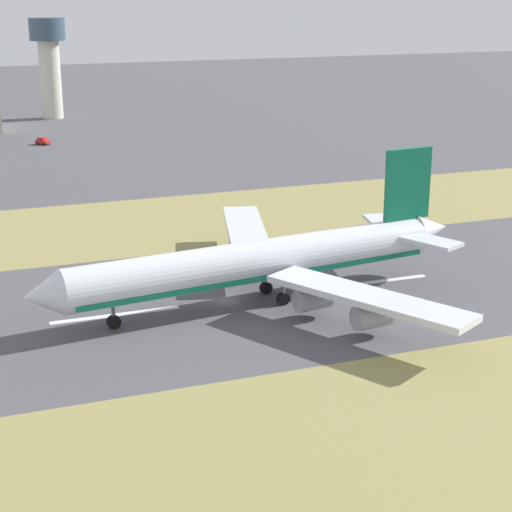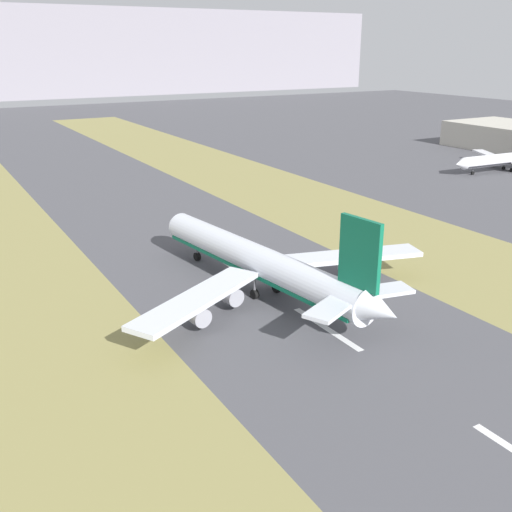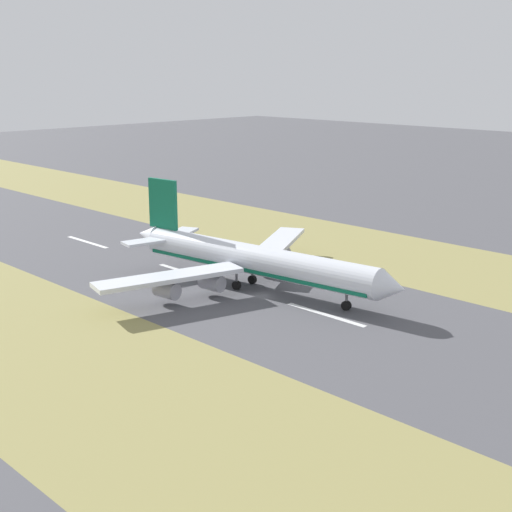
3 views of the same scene
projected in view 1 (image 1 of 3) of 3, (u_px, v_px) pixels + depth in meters
name	position (u px, v px, depth m)	size (l,w,h in m)	color
ground_plane	(226.00, 301.00, 123.63)	(800.00, 800.00, 0.00)	#4C4C51
grass_median_west	(370.00, 453.00, 83.35)	(40.00, 600.00, 0.01)	olive
grass_median_east	(153.00, 223.00, 163.90)	(40.00, 600.00, 0.01)	olive
centreline_dash_mid	(373.00, 282.00, 131.45)	(1.20, 18.00, 0.01)	silver
centreline_dash_far	(116.00, 315.00, 118.34)	(1.20, 18.00, 0.01)	silver
airplane_main_jet	(268.00, 261.00, 122.10)	(63.64, 67.16, 20.20)	silver
control_tower	(49.00, 57.00, 287.22)	(12.00, 12.00, 33.34)	#BCB7A8
apron_car	(43.00, 141.00, 244.56)	(4.55, 4.17, 2.03)	#B2231E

